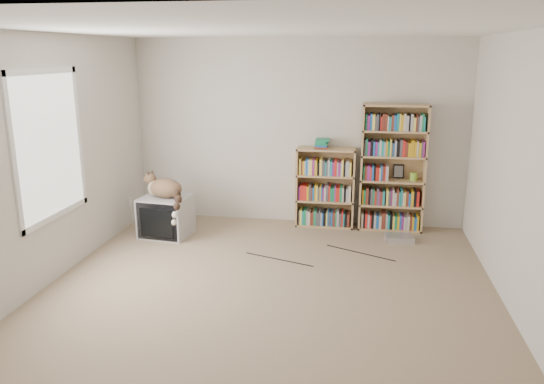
% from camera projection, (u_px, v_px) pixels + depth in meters
% --- Properties ---
extents(floor, '(4.50, 5.00, 0.01)m').
position_uv_depth(floor, '(266.00, 298.00, 5.13)').
color(floor, '#9B8669').
rests_on(floor, ground).
extents(wall_back, '(4.50, 0.02, 2.50)m').
position_uv_depth(wall_back, '(298.00, 133.00, 7.19)').
color(wall_back, beige).
rests_on(wall_back, floor).
extents(wall_front, '(4.50, 0.02, 2.50)m').
position_uv_depth(wall_front, '(169.00, 290.00, 2.42)').
color(wall_front, beige).
rests_on(wall_front, floor).
extents(wall_left, '(0.02, 5.00, 2.50)m').
position_uv_depth(wall_left, '(38.00, 164.00, 5.17)').
color(wall_left, beige).
rests_on(wall_left, floor).
extents(wall_right, '(0.02, 5.00, 2.50)m').
position_uv_depth(wall_right, '(528.00, 182.00, 4.45)').
color(wall_right, beige).
rests_on(wall_right, floor).
extents(ceiling, '(4.50, 5.00, 0.02)m').
position_uv_depth(ceiling, '(265.00, 29.00, 4.49)').
color(ceiling, white).
rests_on(ceiling, wall_back).
extents(window, '(0.02, 1.22, 1.52)m').
position_uv_depth(window, '(49.00, 146.00, 5.32)').
color(window, white).
rests_on(window, wall_left).
extents(crt_tv, '(0.64, 0.59, 0.52)m').
position_uv_depth(crt_tv, '(166.00, 216.00, 6.85)').
color(crt_tv, '#AFB0B2').
rests_on(crt_tv, floor).
extents(cat, '(0.64, 0.60, 0.54)m').
position_uv_depth(cat, '(167.00, 192.00, 6.68)').
color(cat, '#362516').
rests_on(cat, crt_tv).
extents(bookcase_tall, '(0.83, 0.30, 1.67)m').
position_uv_depth(bookcase_tall, '(392.00, 171.00, 6.97)').
color(bookcase_tall, '#A97B54').
rests_on(bookcase_tall, floor).
extents(bookcase_short, '(0.78, 0.30, 1.07)m').
position_uv_depth(bookcase_short, '(325.00, 190.00, 7.19)').
color(bookcase_short, '#A97B54').
rests_on(bookcase_short, floor).
extents(book_stack, '(0.18, 0.23, 0.12)m').
position_uv_depth(book_stack, '(321.00, 143.00, 7.02)').
color(book_stack, red).
rests_on(book_stack, bookcase_short).
extents(green_mug, '(0.10, 0.10, 0.11)m').
position_uv_depth(green_mug, '(413.00, 176.00, 6.93)').
color(green_mug, '#83BB35').
rests_on(green_mug, bookcase_tall).
extents(framed_print, '(0.14, 0.05, 0.19)m').
position_uv_depth(framed_print, '(398.00, 171.00, 7.04)').
color(framed_print, black).
rests_on(framed_print, bookcase_tall).
extents(dvd_player, '(0.37, 0.28, 0.08)m').
position_uv_depth(dvd_player, '(399.00, 238.00, 6.67)').
color(dvd_player, '#BCBCC1').
rests_on(dvd_player, floor).
extents(wall_outlet, '(0.01, 0.08, 0.13)m').
position_uv_depth(wall_outlet, '(130.00, 202.00, 7.26)').
color(wall_outlet, silver).
rests_on(wall_outlet, wall_left).
extents(floor_cables, '(1.20, 0.70, 0.01)m').
position_uv_depth(floor_cables, '(316.00, 255.00, 6.22)').
color(floor_cables, black).
rests_on(floor_cables, floor).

